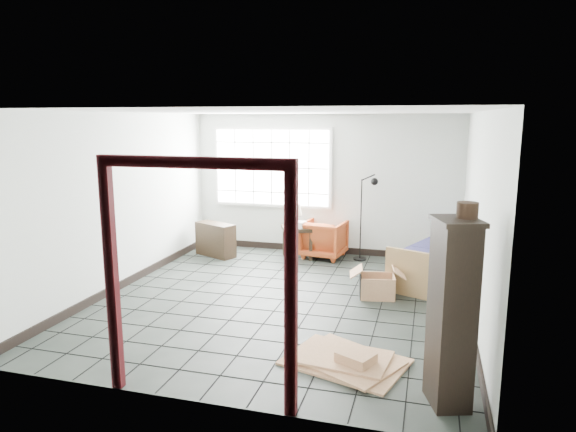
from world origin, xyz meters
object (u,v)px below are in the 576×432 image
(armchair, at_px, (324,237))
(tall_shelf, at_px, (452,312))
(futon_sofa, at_px, (446,257))
(side_table, at_px, (297,232))

(armchair, xyz_separation_m, tall_shelf, (2.06, -4.56, 0.48))
(futon_sofa, relative_size, side_table, 3.43)
(armchair, height_order, side_table, armchair)
(side_table, height_order, tall_shelf, tall_shelf)
(side_table, bearing_deg, tall_shelf, -60.03)
(futon_sofa, distance_m, armchair, 2.27)
(futon_sofa, xyz_separation_m, armchair, (-2.13, 0.79, 0.02))
(armchair, height_order, tall_shelf, tall_shelf)
(side_table, bearing_deg, futon_sofa, -13.26)
(armchair, distance_m, tall_shelf, 5.03)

